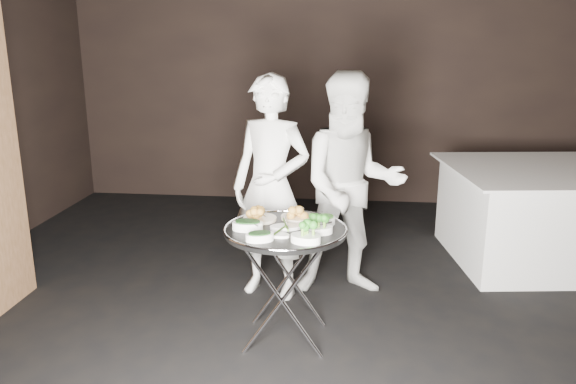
# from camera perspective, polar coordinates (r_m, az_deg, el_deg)

# --- Properties ---
(floor) EXTENTS (6.00, 7.00, 0.05)m
(floor) POSITION_cam_1_polar(r_m,az_deg,el_deg) (3.66, 1.90, -16.20)
(floor) COLOR black
(floor) RESTS_ON ground
(wall_back) EXTENTS (6.00, 0.05, 3.00)m
(wall_back) POSITION_cam_1_polar(r_m,az_deg,el_deg) (6.66, 4.39, 11.83)
(wall_back) COLOR black
(wall_back) RESTS_ON floor
(tray_stand) EXTENTS (0.50, 0.43, 0.74)m
(tray_stand) POSITION_cam_1_polar(r_m,az_deg,el_deg) (3.58, -0.26, -8.92)
(tray_stand) COLOR silver
(tray_stand) RESTS_ON floor
(serving_tray) EXTENTS (0.77, 0.77, 0.04)m
(serving_tray) POSITION_cam_1_polar(r_m,az_deg,el_deg) (3.46, -0.27, -3.89)
(serving_tray) COLOR black
(serving_tray) RESTS_ON tray_stand
(potato_plate_a) EXTENTS (0.22, 0.22, 0.08)m
(potato_plate_a) POSITION_cam_1_polar(r_m,az_deg,el_deg) (3.61, -2.88, -2.35)
(potato_plate_a) COLOR beige
(potato_plate_a) RESTS_ON serving_tray
(potato_plate_b) EXTENTS (0.22, 0.22, 0.08)m
(potato_plate_b) POSITION_cam_1_polar(r_m,az_deg,el_deg) (3.64, 0.94, -2.19)
(potato_plate_b) COLOR beige
(potato_plate_b) RESTS_ON serving_tray
(greens_bowl) EXTENTS (0.12, 0.12, 0.07)m
(greens_bowl) POSITION_cam_1_polar(r_m,az_deg,el_deg) (3.55, 3.82, -2.72)
(greens_bowl) COLOR white
(greens_bowl) RESTS_ON serving_tray
(asparagus_plate_a) EXTENTS (0.22, 0.15, 0.04)m
(asparagus_plate_a) POSITION_cam_1_polar(r_m,az_deg,el_deg) (3.45, -0.22, -3.46)
(asparagus_plate_a) COLOR white
(asparagus_plate_a) RESTS_ON serving_tray
(asparagus_plate_b) EXTENTS (0.18, 0.13, 0.03)m
(asparagus_plate_b) POSITION_cam_1_polar(r_m,az_deg,el_deg) (3.33, -1.16, -4.26)
(asparagus_plate_b) COLOR white
(asparagus_plate_b) RESTS_ON serving_tray
(spinach_bowl_a) EXTENTS (0.19, 0.13, 0.08)m
(spinach_bowl_a) POSITION_cam_1_polar(r_m,az_deg,el_deg) (3.43, -4.12, -3.28)
(spinach_bowl_a) COLOR white
(spinach_bowl_a) RESTS_ON serving_tray
(spinach_bowl_b) EXTENTS (0.19, 0.15, 0.07)m
(spinach_bowl_b) POSITION_cam_1_polar(r_m,az_deg,el_deg) (3.25, -2.90, -4.45)
(spinach_bowl_b) COLOR white
(spinach_bowl_b) RESTS_ON serving_tray
(broccoli_bowl_a) EXTENTS (0.20, 0.17, 0.07)m
(broccoli_bowl_a) POSITION_cam_1_polar(r_m,az_deg,el_deg) (3.37, 3.18, -3.68)
(broccoli_bowl_a) COLOR white
(broccoli_bowl_a) RESTS_ON serving_tray
(broccoli_bowl_b) EXTENTS (0.20, 0.17, 0.07)m
(broccoli_bowl_b) POSITION_cam_1_polar(r_m,az_deg,el_deg) (3.22, 1.81, -4.57)
(broccoli_bowl_b) COLOR white
(broccoli_bowl_b) RESTS_ON serving_tray
(serving_utensils) EXTENTS (0.57, 0.41, 0.01)m
(serving_utensils) POSITION_cam_1_polar(r_m,az_deg,el_deg) (3.51, 0.13, -2.65)
(serving_utensils) COLOR silver
(serving_utensils) RESTS_ON serving_tray
(waiter_left) EXTENTS (0.70, 0.56, 1.66)m
(waiter_left) POSITION_cam_1_polar(r_m,az_deg,el_deg) (4.12, -1.76, 0.41)
(waiter_left) COLOR white
(waiter_left) RESTS_ON floor
(waiter_right) EXTENTS (0.91, 0.76, 1.67)m
(waiter_right) POSITION_cam_1_polar(r_m,az_deg,el_deg) (4.17, 6.45, 0.59)
(waiter_right) COLOR white
(waiter_right) RESTS_ON floor
(dining_table) EXTENTS (1.45, 1.45, 0.83)m
(dining_table) POSITION_cam_1_polar(r_m,az_deg,el_deg) (5.31, 23.57, -2.12)
(dining_table) COLOR white
(dining_table) RESTS_ON floor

